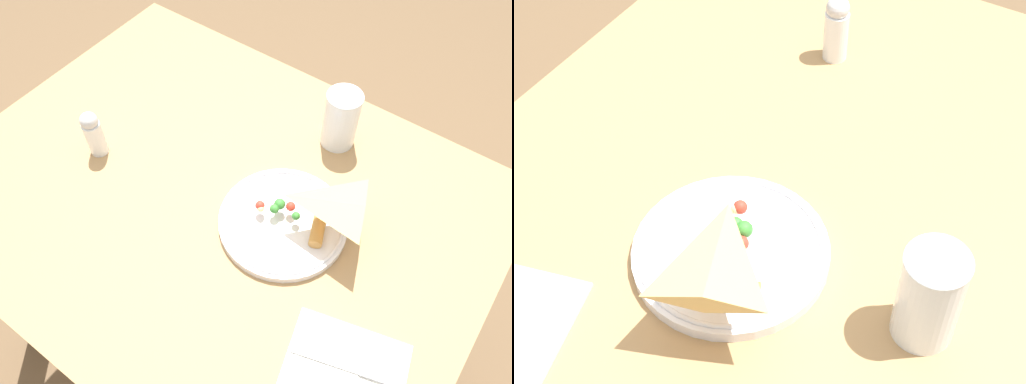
# 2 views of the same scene
# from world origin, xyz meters

# --- Properties ---
(ground_plane) EXTENTS (6.00, 6.00, 0.00)m
(ground_plane) POSITION_xyz_m (0.00, 0.00, 0.00)
(ground_plane) COLOR brown
(dining_table) EXTENTS (1.03, 0.79, 0.73)m
(dining_table) POSITION_xyz_m (0.00, 0.00, 0.62)
(dining_table) COLOR #A87F51
(dining_table) RESTS_ON ground_plane
(plate_pizza) EXTENTS (0.24, 0.24, 0.05)m
(plate_pizza) POSITION_xyz_m (-0.14, -0.02, 0.74)
(plate_pizza) COLOR white
(plate_pizza) RESTS_ON dining_table
(milk_glass) EXTENTS (0.07, 0.07, 0.13)m
(milk_glass) POSITION_xyz_m (-0.12, -0.26, 0.79)
(milk_glass) COLOR white
(milk_glass) RESTS_ON dining_table
(napkin_folded) EXTENTS (0.21, 0.17, 0.00)m
(napkin_folded) POSITION_xyz_m (-0.37, 0.13, 0.73)
(napkin_folded) COLOR white
(napkin_folded) RESTS_ON dining_table
(butter_knife) EXTENTS (0.17, 0.07, 0.01)m
(butter_knife) POSITION_xyz_m (-0.37, 0.13, 0.74)
(butter_knife) COLOR #B2B2B7
(butter_knife) RESTS_ON napkin_folded
(salt_shaker) EXTENTS (0.04, 0.04, 0.11)m
(salt_shaker) POSITION_xyz_m (0.26, 0.05, 0.78)
(salt_shaker) COLOR white
(salt_shaker) RESTS_ON dining_table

